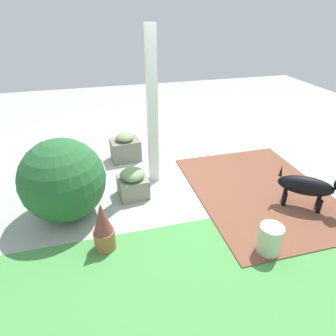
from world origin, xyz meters
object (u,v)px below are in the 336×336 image
at_px(round_shrub, 63,180).
at_px(terracotta_pot_spiky, 103,228).
at_px(dog, 311,186).
at_px(ceramic_urn, 270,240).
at_px(stone_planter_nearest, 125,148).
at_px(stone_planter_mid, 133,183).
at_px(porch_pillar, 152,111).
at_px(terracotta_pot_broad, 75,155).

height_order(round_shrub, terracotta_pot_spiky, round_shrub).
height_order(dog, ceramic_urn, dog).
bearing_deg(stone_planter_nearest, stone_planter_mid, 87.40).
relative_size(stone_planter_nearest, dog, 0.67).
distance_m(porch_pillar, terracotta_pot_broad, 1.57).
distance_m(stone_planter_nearest, terracotta_pot_broad, 0.83).
bearing_deg(terracotta_pot_spiky, dog, -178.69).
height_order(round_shrub, ceramic_urn, round_shrub).
bearing_deg(ceramic_urn, porch_pillar, -64.47).
relative_size(terracotta_pot_broad, terracotta_pot_spiky, 0.64).
relative_size(stone_planter_mid, dog, 0.56).
distance_m(stone_planter_mid, terracotta_pot_spiky, 1.03).
xyz_separation_m(terracotta_pot_spiky, dog, (-2.60, -0.06, 0.05)).
xyz_separation_m(stone_planter_mid, dog, (-2.14, 0.86, 0.13)).
bearing_deg(terracotta_pot_broad, ceramic_urn, 129.13).
relative_size(stone_planter_nearest, round_shrub, 0.49).
distance_m(porch_pillar, round_shrub, 1.47).
relative_size(stone_planter_nearest, ceramic_urn, 1.45).
distance_m(porch_pillar, ceramic_urn, 2.19).
bearing_deg(round_shrub, stone_planter_mid, -166.83).
bearing_deg(stone_planter_nearest, terracotta_pot_spiky, 75.98).
height_order(terracotta_pot_broad, dog, dog).
xyz_separation_m(stone_planter_nearest, stone_planter_mid, (0.05, 1.11, -0.02)).
distance_m(dog, ceramic_urn, 1.09).
distance_m(stone_planter_mid, terracotta_pot_broad, 1.29).
height_order(stone_planter_nearest, stone_planter_mid, stone_planter_nearest).
bearing_deg(terracotta_pot_spiky, terracotta_pot_broad, -80.83).
relative_size(porch_pillar, round_shrub, 2.12).
relative_size(terracotta_pot_broad, ceramic_urn, 1.10).
height_order(terracotta_pot_broad, ceramic_urn, terracotta_pot_broad).
xyz_separation_m(dog, ceramic_urn, (0.91, 0.57, -0.16)).
bearing_deg(terracotta_pot_broad, terracotta_pot_spiky, 99.17).
distance_m(round_shrub, ceramic_urn, 2.45).
xyz_separation_m(terracotta_pot_spiky, ceramic_urn, (-1.69, 0.52, -0.11)).
distance_m(stone_planter_nearest, stone_planter_mid, 1.11).
xyz_separation_m(stone_planter_nearest, terracotta_pot_broad, (0.82, 0.08, 0.01)).
bearing_deg(porch_pillar, ceramic_urn, 115.53).
height_order(round_shrub, terracotta_pot_broad, round_shrub).
bearing_deg(stone_planter_mid, porch_pillar, -136.12).
distance_m(terracotta_pot_spiky, ceramic_urn, 1.77).
xyz_separation_m(porch_pillar, terracotta_pot_broad, (1.15, -0.67, -0.85)).
height_order(terracotta_pot_spiky, ceramic_urn, terracotta_pot_spiky).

